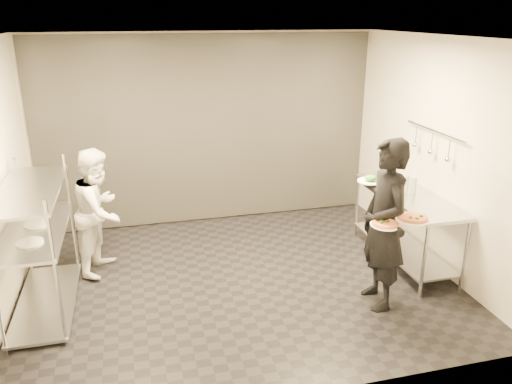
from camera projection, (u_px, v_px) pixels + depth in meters
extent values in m
cube|color=black|center=(238.00, 281.00, 6.00)|extent=(5.00, 4.00, 0.00)
cube|color=white|center=(235.00, 38.00, 5.05)|extent=(5.00, 4.00, 0.00)
cube|color=beige|center=(208.00, 130.00, 7.34)|extent=(5.00, 0.00, 2.80)
cube|color=beige|center=(293.00, 247.00, 3.70)|extent=(5.00, 0.00, 2.80)
cube|color=beige|center=(436.00, 155.00, 6.10)|extent=(0.00, 4.00, 2.80)
cube|color=silver|center=(208.00, 131.00, 7.32)|extent=(4.90, 0.04, 2.74)
cylinder|color=#AEB1B5|center=(23.00, 218.00, 5.88)|extent=(0.04, 0.04, 1.50)
cylinder|color=#AEB1B5|center=(56.00, 276.00, 4.61)|extent=(0.04, 0.04, 1.50)
cylinder|color=#AEB1B5|center=(71.00, 214.00, 6.01)|extent=(0.04, 0.04, 1.50)
cube|color=#A5A8AE|center=(47.00, 301.00, 5.48)|extent=(0.60, 1.60, 0.03)
cube|color=#A5A8AE|center=(36.00, 230.00, 5.19)|extent=(0.60, 1.60, 0.03)
cube|color=#A5A8AE|center=(29.00, 190.00, 5.04)|extent=(0.60, 1.60, 0.03)
cylinder|color=white|center=(30.00, 242.00, 4.87)|extent=(0.26, 0.26, 0.01)
cylinder|color=white|center=(37.00, 225.00, 5.28)|extent=(0.26, 0.26, 0.01)
cylinder|color=#AEB1B5|center=(424.00, 261.00, 5.51)|extent=(0.04, 0.04, 0.90)
cylinder|color=#AEB1B5|center=(357.00, 206.00, 7.07)|extent=(0.04, 0.04, 0.90)
cylinder|color=#AEB1B5|center=(465.00, 256.00, 5.63)|extent=(0.04, 0.04, 0.90)
cylinder|color=#AEB1B5|center=(390.00, 203.00, 7.19)|extent=(0.04, 0.04, 0.90)
cube|color=#A5A8AE|center=(403.00, 247.00, 6.44)|extent=(0.57, 1.71, 0.03)
cube|color=#A5A8AE|center=(408.00, 195.00, 6.20)|extent=(0.60, 1.80, 0.04)
cylinder|color=#AEB1B5|center=(435.00, 131.00, 5.98)|extent=(0.02, 1.20, 0.02)
cylinder|color=#AEB1B5|center=(449.00, 149.00, 5.71)|extent=(0.01, 0.01, 0.22)
sphere|color=#AEB1B5|center=(448.00, 160.00, 5.75)|extent=(0.07, 0.07, 0.07)
cylinder|color=#AEB1B5|center=(432.00, 141.00, 6.02)|extent=(0.01, 0.01, 0.22)
sphere|color=#AEB1B5|center=(431.00, 152.00, 6.07)|extent=(0.07, 0.07, 0.07)
cylinder|color=#AEB1B5|center=(416.00, 135.00, 6.34)|extent=(0.01, 0.01, 0.22)
sphere|color=#AEB1B5|center=(415.00, 145.00, 6.39)|extent=(0.07, 0.07, 0.07)
imported|color=black|center=(384.00, 225.00, 5.24)|extent=(0.48, 0.70, 1.87)
imported|color=white|center=(100.00, 211.00, 6.03)|extent=(0.82, 0.91, 1.55)
cylinder|color=white|center=(385.00, 225.00, 5.00)|extent=(0.30, 0.30, 0.01)
cylinder|color=#A7633C|center=(385.00, 224.00, 4.99)|extent=(0.26, 0.26, 0.02)
cylinder|color=#BD3A19|center=(385.00, 223.00, 4.99)|extent=(0.23, 0.23, 0.01)
sphere|color=#1B5112|center=(385.00, 222.00, 4.99)|extent=(0.04, 0.04, 0.04)
cylinder|color=white|center=(413.00, 219.00, 5.07)|extent=(0.35, 0.35, 0.01)
cylinder|color=#A7633C|center=(413.00, 218.00, 5.07)|extent=(0.31, 0.31, 0.02)
cylinder|color=#BD3A19|center=(413.00, 217.00, 5.06)|extent=(0.27, 0.27, 0.01)
sphere|color=#1B5112|center=(413.00, 216.00, 5.06)|extent=(0.04, 0.04, 0.04)
cylinder|color=white|center=(370.00, 181.00, 5.34)|extent=(0.28, 0.28, 0.01)
ellipsoid|color=#1B6419|center=(371.00, 178.00, 5.33)|extent=(0.13, 0.13, 0.07)
cube|color=black|center=(395.00, 184.00, 6.26)|extent=(0.13, 0.26, 0.19)
cylinder|color=#919E92|center=(406.00, 185.00, 6.16)|extent=(0.06, 0.06, 0.23)
cylinder|color=#919E92|center=(414.00, 185.00, 6.16)|extent=(0.06, 0.06, 0.21)
cylinder|color=black|center=(390.00, 173.00, 6.65)|extent=(0.06, 0.06, 0.21)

